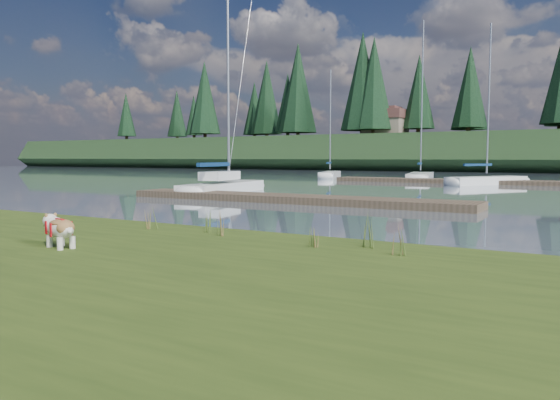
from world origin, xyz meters
The scene contains 22 objects.
ground centered at (0.00, 30.00, 0.00)m, with size 200.00×200.00×0.00m, color slate.
bank centered at (0.00, -6.00, 0.17)m, with size 60.00×9.00×0.35m, color #374B17.
ridge centered at (0.00, 73.00, 2.50)m, with size 200.00×20.00×5.00m, color #1D3419.
bulldog centered at (-0.41, -5.10, 0.70)m, with size 0.96×0.52×0.57m.
sailboat_main centered at (-9.98, 12.84, 0.42)m, with size 3.09×8.44×11.98m.
dock_near centered at (-4.00, 9.00, 0.15)m, with size 16.00×2.00×0.30m, color #4C3D2C.
dock_far centered at (2.00, 30.00, 0.15)m, with size 26.00×2.20×0.30m, color #4C3D2C.
sailboat_bg_0 centered at (-14.73, 35.59, 0.32)m, with size 3.45×6.96×10.11m.
sailboat_bg_1 centered at (-6.14, 35.78, 0.32)m, with size 3.77×9.31×13.49m.
sailboat_bg_2 centered at (0.85, 29.54, 0.33)m, with size 5.17×7.09×11.23m.
weed_0 centered at (0.63, -2.29, 0.57)m, with size 0.17×0.14×0.54m.
weed_1 centered at (1.13, -2.48, 0.59)m, with size 0.17×0.14×0.57m.
weed_2 centered at (4.19, -2.34, 0.67)m, with size 0.17×0.14×0.75m.
weed_3 centered at (-0.81, -2.49, 0.57)m, with size 0.17×0.14×0.52m.
weed_4 centered at (3.34, -2.75, 0.52)m, with size 0.17×0.14×0.41m.
weed_5 centered at (4.90, -2.77, 0.56)m, with size 0.17×0.14×0.50m.
mud_lip centered at (0.00, -1.60, 0.07)m, with size 60.00×0.50×0.14m, color #33281C.
conifer_0 centered at (-55.00, 67.00, 12.64)m, with size 5.72×5.72×14.15m.
conifer_1 centered at (-40.00, 71.00, 11.28)m, with size 4.40×4.40×11.30m.
conifer_2 centered at (-25.00, 68.00, 13.54)m, with size 6.60×6.60×16.05m.
conifer_3 centered at (-10.00, 72.00, 11.74)m, with size 4.84×4.84×12.25m.
house_0 centered at (-22.00, 70.00, 7.31)m, with size 6.30×5.30×4.65m.
Camera 1 is at (7.71, -11.19, 1.92)m, focal length 35.00 mm.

